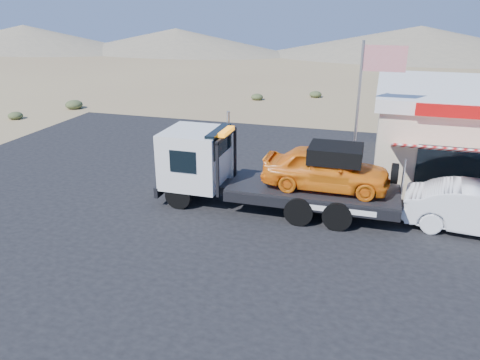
{
  "coord_description": "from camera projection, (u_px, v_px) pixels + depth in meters",
  "views": [
    {
      "loc": [
        5.41,
        -12.9,
        7.28
      ],
      "look_at": [
        1.09,
        1.56,
        1.5
      ],
      "focal_mm": 35.0,
      "sensor_mm": 36.0,
      "label": 1
    }
  ],
  "objects": [
    {
      "name": "ground",
      "position": [
        195.0,
        235.0,
        15.59
      ],
      "size": [
        120.0,
        120.0,
        0.0
      ],
      "primitive_type": "plane",
      "color": "#896E4E",
      "rests_on": "ground"
    },
    {
      "name": "asphalt_lot",
      "position": [
        274.0,
        206.0,
        17.74
      ],
      "size": [
        32.0,
        24.0,
        0.02
      ],
      "primitive_type": "cube",
      "color": "black",
      "rests_on": "ground"
    },
    {
      "name": "tow_truck",
      "position": [
        270.0,
        169.0,
        17.07
      ],
      "size": [
        8.65,
        2.57,
        2.89
      ],
      "color": "black",
      "rests_on": "asphalt_lot"
    },
    {
      "name": "desert_scrub",
      "position": [
        37.0,
        130.0,
        27.27
      ],
      "size": [
        23.17,
        32.76,
        0.66
      ],
      "color": "#374626",
      "rests_on": "ground"
    },
    {
      "name": "flagpole",
      "position": [
        365.0,
        105.0,
        16.96
      ],
      "size": [
        1.55,
        0.1,
        6.0
      ],
      "color": "#99999E",
      "rests_on": "asphalt_lot"
    },
    {
      "name": "distant_hills",
      "position": [
        274.0,
        42.0,
        66.87
      ],
      "size": [
        126.0,
        48.0,
        4.2
      ],
      "color": "#726B59",
      "rests_on": "ground"
    }
  ]
}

